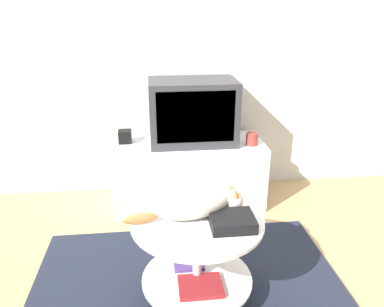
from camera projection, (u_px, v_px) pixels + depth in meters
The scene contains 10 objects.
ground_plane at pixel (190, 298), 1.96m from camera, with size 12.00×12.00×0.00m, color tan.
wall_back at pixel (170, 24), 2.73m from camera, with size 8.00×0.05×2.60m.
rug at pixel (190, 297), 1.95m from camera, with size 1.68×1.27×0.02m.
tv_stand at pixel (189, 173), 2.83m from camera, with size 1.10×0.46×0.49m.
tv at pixel (193, 112), 2.69m from camera, with size 0.62×0.38×0.46m.
speaker at pixel (125, 136), 2.74m from camera, with size 0.09×0.09×0.09m.
mug at pixel (252, 139), 2.69m from camera, with size 0.09×0.09×0.09m.
coffee_table at pixel (197, 250), 1.84m from camera, with size 0.64×0.64×0.47m.
dvd_box at pixel (232, 221), 1.70m from camera, with size 0.20×0.17×0.05m.
cat at pixel (194, 203), 1.77m from camera, with size 0.59×0.25×0.14m.
Camera 1 is at (-0.16, -1.53, 1.43)m, focal length 35.00 mm.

